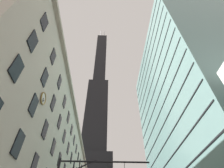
{
  "coord_description": "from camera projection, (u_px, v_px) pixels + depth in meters",
  "views": [
    {
      "loc": [
        -3.39,
        -11.58,
        1.51
      ],
      "look_at": [
        -2.05,
        20.35,
        32.79
      ],
      "focal_mm": 27.47,
      "sensor_mm": 36.0,
      "label": 1
    }
  ],
  "objects": [
    {
      "name": "dark_skyscraper",
      "position": [
        95.0,
        132.0,
        116.56
      ],
      "size": [
        22.8,
        22.8,
        197.11
      ],
      "color": "black",
      "rests_on": "ground"
    },
    {
      "name": "glass_office_midrise",
      "position": [
        191.0,
        111.0,
        47.92
      ],
      "size": [
        18.73,
        43.75,
        59.14
      ],
      "color": "gray",
      "rests_on": "ground"
    }
  ]
}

